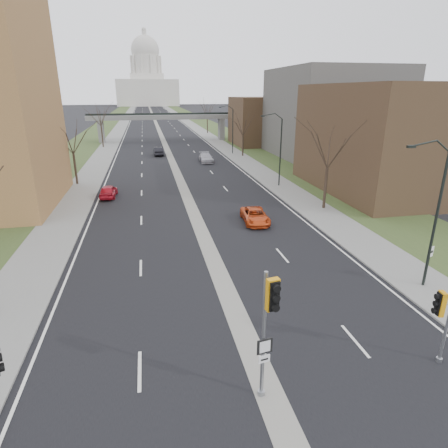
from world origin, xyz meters
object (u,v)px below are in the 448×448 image
object	(u,v)px
car_left_near	(108,191)
car_right_mid	(206,158)
car_left_far	(158,151)
car_right_near	(255,216)
speed_limit_sign	(429,258)
signal_pole_median	(268,317)

from	to	relation	value
car_left_near	car_right_mid	size ratio (longest dim) A/B	0.82
car_left_far	car_right_near	world-z (taller)	car_left_far
speed_limit_sign	car_right_mid	xyz separation A→B (m)	(-6.56, 44.20, -1.03)
signal_pole_median	car_left_near	bearing A→B (deg)	95.60
car_left_near	car_right_near	distance (m)	17.86
car_right_mid	car_left_far	bearing A→B (deg)	131.10
speed_limit_sign	signal_pole_median	bearing A→B (deg)	-172.57
car_left_near	car_left_far	size ratio (longest dim) A/B	0.90
signal_pole_median	speed_limit_sign	world-z (taller)	signal_pole_median
car_left_far	car_right_mid	world-z (taller)	car_left_far
speed_limit_sign	car_left_near	bearing A→B (deg)	108.52
signal_pole_median	car_left_far	bearing A→B (deg)	82.51
car_left_near	signal_pole_median	bearing A→B (deg)	108.22
car_right_near	car_right_mid	world-z (taller)	car_right_mid
car_left_near	car_right_mid	distance (m)	24.07
speed_limit_sign	car_right_mid	world-z (taller)	speed_limit_sign
signal_pole_median	car_right_mid	xyz separation A→B (m)	(5.82, 51.01, -3.01)
car_left_far	car_right_mid	distance (m)	11.63
car_left_near	speed_limit_sign	bearing A→B (deg)	133.41
signal_pole_median	car_left_near	distance (m)	32.72
signal_pole_median	speed_limit_sign	size ratio (longest dim) A/B	2.25
car_left_near	car_right_mid	world-z (taller)	car_right_mid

